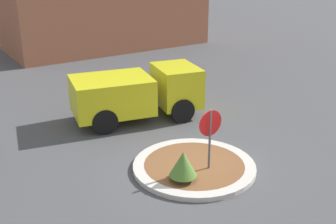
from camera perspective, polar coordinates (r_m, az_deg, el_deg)
name	(u,v)px	position (r m, az deg, el deg)	size (l,w,h in m)	color
ground_plane	(194,168)	(13.31, 3.55, -7.64)	(120.00, 120.00, 0.00)	#474749
traffic_island	(194,166)	(13.28, 3.56, -7.35)	(3.83, 3.83, 0.15)	#BCB7AD
stop_sign	(210,130)	(12.50, 5.73, -2.38)	(0.81, 0.07, 2.06)	#4C4C51
island_shrub	(183,164)	(12.13, 2.06, -7.01)	(0.81, 0.81, 0.90)	brown
utility_truck	(136,92)	(16.71, -4.30, 2.69)	(5.34, 3.17, 2.01)	gold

